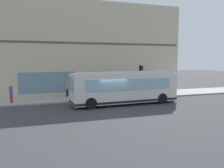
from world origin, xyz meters
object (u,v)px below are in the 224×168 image
Objects in this scene: pedestrian_walking_along_curb at (11,92)px; pedestrian_near_building_entrance at (67,88)px; traffic_light_near_corner at (141,74)px; fire_hydrant at (150,91)px; city_bus_nearside at (124,88)px; newspaper_vending_box at (123,92)px.

pedestrian_walking_along_curb is 5.83m from pedestrian_near_building_entrance.
traffic_light_near_corner is 3.15m from fire_hydrant.
city_bus_nearside reaches higher than fire_hydrant.
traffic_light_near_corner is 8.19m from pedestrian_near_building_entrance.
newspaper_vending_box is at bearing -89.56° from pedestrian_walking_along_curb.
pedestrian_near_building_entrance is (2.05, -5.46, -0.02)m from pedestrian_walking_along_curb.
fire_hydrant is at bearing -54.64° from traffic_light_near_corner.
pedestrian_near_building_entrance is (2.46, 7.67, -1.45)m from traffic_light_near_corner.
fire_hydrant is 0.43× the size of pedestrian_near_building_entrance.
city_bus_nearside is at bearing -107.15° from pedestrian_walking_along_curb.
pedestrian_near_building_entrance is at bearing 83.55° from fire_hydrant.
traffic_light_near_corner reaches higher than newspaper_vending_box.
pedestrian_walking_along_curb is at bearing 110.58° from pedestrian_near_building_entrance.
traffic_light_near_corner is at bearing -47.75° from city_bus_nearside.
pedestrian_walking_along_curb is at bearing 88.19° from traffic_light_near_corner.
traffic_light_near_corner is 2.04× the size of pedestrian_near_building_entrance.
fire_hydrant is 3.90m from newspaper_vending_box.
traffic_light_near_corner is 2.76m from newspaper_vending_box.
city_bus_nearside is at bearing 132.25° from traffic_light_near_corner.
city_bus_nearside is 13.69× the size of fire_hydrant.
traffic_light_near_corner is at bearing -105.12° from newspaper_vending_box.
traffic_light_near_corner reaches higher than city_bus_nearside.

